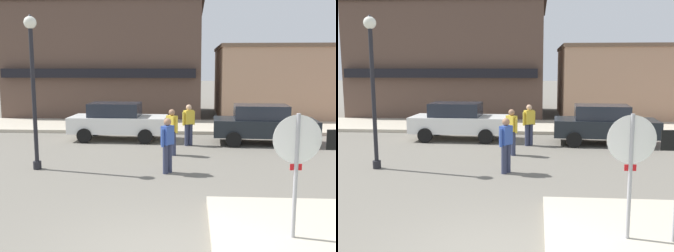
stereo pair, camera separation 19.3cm
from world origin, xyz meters
The scene contains 10 objects.
kerb_far centered at (0.00, 13.82, 0.07)m, with size 80.00×4.00×0.15m, color #B7AD99.
stop_sign centered at (2.14, 0.75, 1.52)m, with size 0.82×0.08×2.30m.
lamp_post centered at (-4.27, 5.47, 2.96)m, with size 0.36×0.36×4.54m.
parked_car_nearest centered at (-2.73, 10.39, 0.81)m, with size 4.04×1.96×1.56m.
parked_car_second centered at (3.22, 9.87, 0.81)m, with size 4.08×2.03×1.56m.
pedestrian_crossing_near centered at (0.25, 9.34, 0.87)m, with size 0.51×0.38×1.61m.
pedestrian_crossing_far centered at (-0.31, 7.62, 0.87)m, with size 0.47×0.44×1.61m.
pedestrian_kerb_side centered at (-0.31, 5.27, 0.87)m, with size 0.38×0.51×1.61m.
building_corner_shop centered at (-4.82, 19.44, 3.44)m, with size 11.68×7.72×6.88m.
building_storefront_left_near centered at (5.21, 19.10, 2.15)m, with size 6.59×7.41×4.29m.
Camera 1 is at (0.39, -5.79, 3.07)m, focal length 42.00 mm.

